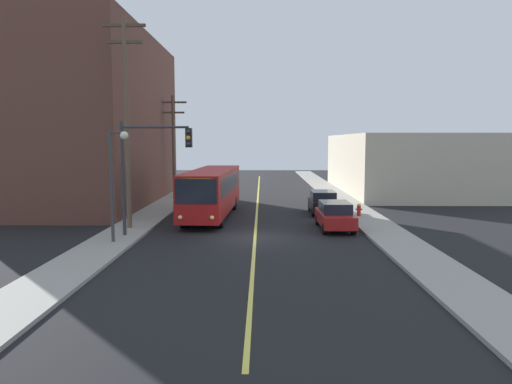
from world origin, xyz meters
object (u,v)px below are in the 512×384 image
(utility_pole_near, at_px, (126,114))
(utility_pole_mid, at_px, (174,141))
(city_bus, at_px, (212,190))
(traffic_signal_left_corner, at_px, (152,157))
(street_lamp_left, at_px, (115,169))
(parked_car_black, at_px, (323,202))
(fire_hydrant, at_px, (359,210))
(parked_car_red, at_px, (335,215))

(utility_pole_near, xyz_separation_m, utility_pole_mid, (-0.28, 15.86, -1.52))
(city_bus, xyz_separation_m, traffic_signal_left_corner, (-2.40, -7.20, 2.49))
(street_lamp_left, bearing_deg, city_bus, 66.71)
(city_bus, xyz_separation_m, utility_pole_mid, (-4.57, 10.89, 3.33))
(parked_car_black, height_order, fire_hydrant, parked_car_black)
(utility_pole_mid, relative_size, traffic_signal_left_corner, 1.51)
(utility_pole_near, xyz_separation_m, traffic_signal_left_corner, (1.89, -2.23, -2.36))
(utility_pole_mid, bearing_deg, parked_car_red, -51.96)
(utility_pole_mid, bearing_deg, traffic_signal_left_corner, -83.16)
(parked_car_black, bearing_deg, street_lamp_left, -138.15)
(parked_car_black, distance_m, utility_pole_near, 14.80)
(parked_car_black, height_order, traffic_signal_left_corner, traffic_signal_left_corner)
(parked_car_black, distance_m, street_lamp_left, 15.73)
(city_bus, distance_m, utility_pole_mid, 12.27)
(utility_pole_near, bearing_deg, parked_car_black, 28.18)
(city_bus, bearing_deg, parked_car_black, 10.68)
(utility_pole_mid, bearing_deg, utility_pole_near, -88.99)
(utility_pole_near, bearing_deg, parked_car_red, 1.36)
(city_bus, relative_size, fire_hydrant, 14.57)
(city_bus, xyz_separation_m, utility_pole_near, (-4.29, -4.97, 4.85))
(utility_pole_near, xyz_separation_m, street_lamp_left, (0.48, -3.89, -2.93))
(utility_pole_mid, bearing_deg, parked_car_black, -37.56)
(city_bus, height_order, street_lamp_left, street_lamp_left)
(utility_pole_mid, bearing_deg, city_bus, -67.24)
(city_bus, height_order, utility_pole_near, utility_pole_near)
(utility_pole_near, bearing_deg, traffic_signal_left_corner, -49.69)
(parked_car_red, xyz_separation_m, street_lamp_left, (-11.44, -4.17, 2.90))
(city_bus, relative_size, parked_car_black, 2.76)
(parked_car_red, xyz_separation_m, utility_pole_near, (-11.91, -0.28, 5.83))
(parked_car_black, bearing_deg, fire_hydrant, -42.52)
(city_bus, xyz_separation_m, fire_hydrant, (9.86, -0.53, -1.23))
(parked_car_black, relative_size, fire_hydrant, 5.27)
(parked_car_red, distance_m, traffic_signal_left_corner, 10.89)
(city_bus, relative_size, utility_pole_mid, 1.36)
(parked_car_black, relative_size, traffic_signal_left_corner, 0.74)
(parked_car_black, xyz_separation_m, utility_pole_near, (-11.99, -6.42, 5.83))
(street_lamp_left, bearing_deg, traffic_signal_left_corner, 49.54)
(street_lamp_left, bearing_deg, parked_car_black, 41.85)
(traffic_signal_left_corner, distance_m, street_lamp_left, 2.25)
(parked_car_red, relative_size, street_lamp_left, 0.80)
(city_bus, bearing_deg, fire_hydrant, -3.06)
(traffic_signal_left_corner, bearing_deg, utility_pole_mid, 96.84)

